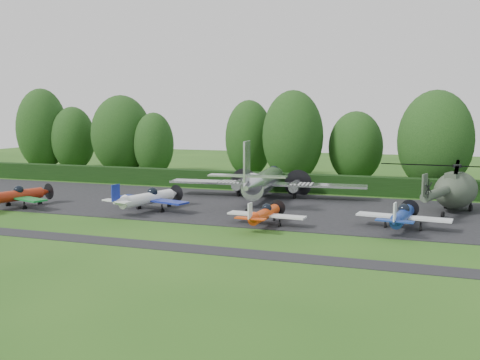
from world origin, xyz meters
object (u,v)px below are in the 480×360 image
(light_plane_blue, at_px, (402,216))
(helicopter, at_px, (456,187))
(transport_plane, at_px, (263,182))
(light_plane_white, at_px, (148,198))
(light_plane_orange, at_px, (265,214))
(light_plane_red, at_px, (13,196))

(light_plane_blue, height_order, helicopter, helicopter)
(light_plane_blue, distance_m, helicopter, 10.36)
(transport_plane, relative_size, helicopter, 1.33)
(light_plane_white, distance_m, light_plane_orange, 11.88)
(light_plane_red, xyz_separation_m, helicopter, (38.29, 11.49, 1.07))
(transport_plane, xyz_separation_m, light_plane_blue, (13.87, -10.27, -0.71))
(light_plane_white, distance_m, light_plane_blue, 21.68)
(light_plane_red, height_order, light_plane_white, light_plane_white)
(helicopter, bearing_deg, light_plane_blue, -132.62)
(light_plane_blue, bearing_deg, light_plane_orange, -175.25)
(transport_plane, relative_size, light_plane_red, 2.62)
(light_plane_orange, relative_size, light_plane_blue, 0.90)
(light_plane_white, bearing_deg, light_plane_red, 176.36)
(light_plane_red, height_order, helicopter, helicopter)
(light_plane_orange, height_order, light_plane_blue, light_plane_blue)
(light_plane_red, relative_size, light_plane_white, 0.98)
(light_plane_red, bearing_deg, light_plane_orange, -18.27)
(light_plane_orange, distance_m, light_plane_blue, 10.31)
(light_plane_blue, xyz_separation_m, helicopter, (4.15, 9.42, 1.15))
(transport_plane, bearing_deg, light_plane_orange, -67.98)
(transport_plane, height_order, helicopter, transport_plane)
(light_plane_red, distance_m, light_plane_orange, 24.05)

